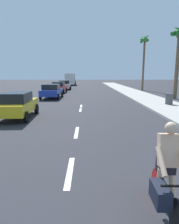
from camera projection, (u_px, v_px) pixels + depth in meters
The scene contains 15 objects.
ground_plane at pixel (82, 103), 18.33m from camera, with size 160.00×160.00×0.00m, color #2D2D33.
sidewalk_strip at pixel (149, 99), 20.38m from camera, with size 3.60×80.00×0.14m, color #B2ADA3.
lane_stripe_2 at pixel (70, 172), 5.37m from camera, with size 0.16×1.80×0.01m, color white.
lane_stripe_3 at pixel (77, 132), 9.02m from camera, with size 0.16×1.80×0.01m, color white.
lane_stripe_4 at pixel (81, 110), 14.83m from camera, with size 0.16×1.80×0.01m, color white.
lane_stripe_5 at pixel (81, 106), 16.27m from camera, with size 0.16×1.80×0.01m, color white.
cyclist at pixel (166, 176), 3.53m from camera, with size 0.62×1.71×1.82m.
parked_car_yellow at pixel (17, 104), 11.89m from camera, with size 1.97×4.02×1.57m.
parked_car_blue at pixel (52, 91), 21.71m from camera, with size 2.08×4.47×1.57m.
parked_car_red at pixel (59, 87), 28.07m from camera, with size 2.01×4.08×1.57m.
parked_car_silver at pixel (65, 85), 34.40m from camera, with size 2.22×4.64×1.57m.
delivery_truck at pixel (70, 79), 48.21m from camera, with size 2.90×6.34×2.80m.
palm_tree_far at pixel (179, 43), 20.20m from camera, with size 1.78×1.85×7.77m.
palm_tree_distant at pixel (144, 47), 31.29m from camera, with size 1.76×1.65×9.05m.
trash_bin_far at pixel (169, 99), 16.51m from camera, with size 0.60×0.60×0.91m, color #47474C.
Camera 1 is at (0.47, 1.83, 2.64)m, focal length 31.34 mm.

